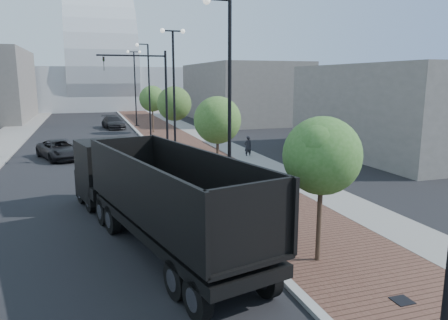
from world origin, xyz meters
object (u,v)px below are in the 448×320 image
object	(u,v)px
white_sedan	(135,170)
dark_car_mid	(60,150)
pedestrian	(248,147)
dump_truck	(134,190)

from	to	relation	value
white_sedan	dark_car_mid	xyz separation A→B (m)	(-4.50, 9.43, -0.09)
white_sedan	pedestrian	size ratio (longest dim) A/B	2.90
dump_truck	pedestrian	xyz separation A→B (m)	(9.94, 12.67, -0.66)
white_sedan	dark_car_mid	bearing A→B (deg)	105.18
dark_car_mid	white_sedan	bearing A→B (deg)	-84.49
white_sedan	dark_car_mid	world-z (taller)	white_sedan
dump_truck	pedestrian	size ratio (longest dim) A/B	8.21
dump_truck	white_sedan	bearing A→B (deg)	69.86
dump_truck	white_sedan	size ratio (longest dim) A/B	2.83
dark_car_mid	dump_truck	bearing A→B (deg)	-97.33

